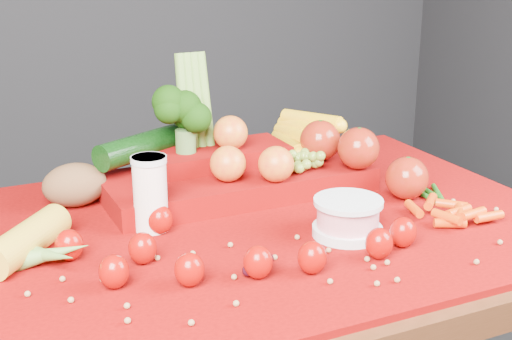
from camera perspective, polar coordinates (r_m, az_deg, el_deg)
name	(u,v)px	position (r m, az deg, el deg)	size (l,w,h in m)	color
table	(261,274)	(1.32, 0.37, -8.32)	(1.10, 0.80, 0.75)	#341A0B
red_cloth	(261,223)	(1.27, 0.38, -4.27)	(1.05, 0.75, 0.01)	#7B0404
milk_glass	(150,191)	(1.22, -8.46, -1.67)	(0.06, 0.06, 0.13)	#F4DCD4
yogurt_bowl	(348,216)	(1.21, 7.36, -3.68)	(0.12, 0.12, 0.06)	silver
strawberry_scatter	(226,248)	(1.10, -2.39, -6.23)	(0.54, 0.28, 0.05)	#9B1005
dark_grape_cluster	(262,265)	(1.08, 0.47, -7.59)	(0.06, 0.05, 0.03)	black
soybean_scatter	(317,262)	(1.11, 4.88, -7.37)	(0.84, 0.24, 0.01)	#9E7044
corn_ear	(39,251)	(1.15, -16.99, -6.19)	(0.25, 0.26, 0.06)	gold
potato	(75,185)	(1.37, -14.29, -1.16)	(0.12, 0.09, 0.08)	brown
baby_carrot_pile	(449,211)	(1.31, 15.21, -3.19)	(0.17, 0.17, 0.03)	#C63807
green_bean_pile	(425,190)	(1.44, 13.37, -1.58)	(0.14, 0.12, 0.01)	#185413
produce_mound	(251,162)	(1.40, -0.44, 0.68)	(0.59, 0.37, 0.27)	#7B0404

